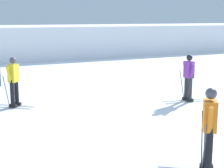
# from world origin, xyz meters

# --- Properties ---
(ground_plane) EXTENTS (120.00, 120.00, 0.00)m
(ground_plane) POSITION_xyz_m (0.00, 0.00, 0.00)
(ground_plane) COLOR white
(far_snow_ridge) EXTENTS (80.00, 8.93, 2.37)m
(far_snow_ridge) POSITION_xyz_m (0.00, 21.16, 1.19)
(far_snow_ridge) COLOR white
(far_snow_ridge) RESTS_ON ground
(skier_orange) EXTENTS (1.51, 1.24, 1.71)m
(skier_orange) POSITION_xyz_m (-1.90, -1.80, 0.92)
(skier_orange) COLOR silver
(skier_orange) RESTS_ON ground
(skier_yellow) EXTENTS (1.46, 1.32, 1.71)m
(skier_yellow) POSITION_xyz_m (-4.32, 5.06, 0.92)
(skier_yellow) COLOR silver
(skier_yellow) RESTS_ON ground
(skier_purple) EXTENTS (1.64, 0.99, 1.71)m
(skier_purple) POSITION_xyz_m (1.52, 3.12, 0.92)
(skier_purple) COLOR silver
(skier_purple) RESTS_ON ground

